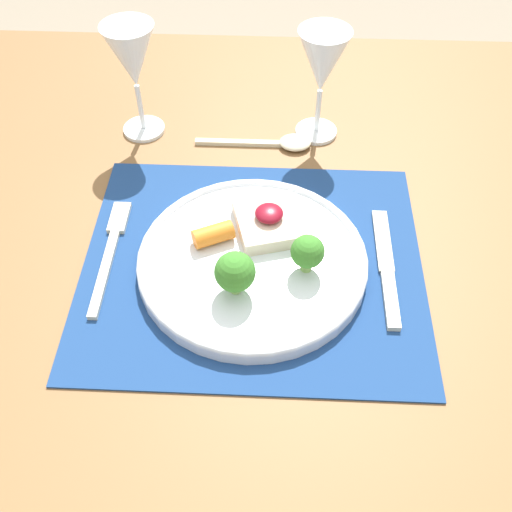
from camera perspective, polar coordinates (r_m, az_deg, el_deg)
name	(u,v)px	position (r m, az deg, el deg)	size (l,w,h in m)	color
ground_plane	(254,476)	(1.42, -0.19, -20.18)	(8.00, 8.00, 0.00)	gray
dining_table	(253,300)	(0.84, -0.30, -4.17)	(1.44, 1.16, 0.73)	brown
placemat	(253,264)	(0.78, -0.32, -0.75)	(0.44, 0.38, 0.00)	navy
dinner_plate	(257,258)	(0.76, 0.07, -0.19)	(0.29, 0.29, 0.08)	silver
fork	(111,248)	(0.81, -13.63, 0.79)	(0.02, 0.20, 0.01)	beige
knife	(387,274)	(0.78, 12.38, -1.68)	(0.02, 0.20, 0.01)	beige
spoon	(281,143)	(0.95, 2.42, 10.75)	(0.18, 0.04, 0.01)	beige
wine_glass_near	(322,66)	(0.92, 6.33, 17.58)	(0.08, 0.08, 0.17)	white
wine_glass_far	(132,61)	(0.93, -11.70, 17.77)	(0.08, 0.08, 0.18)	white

